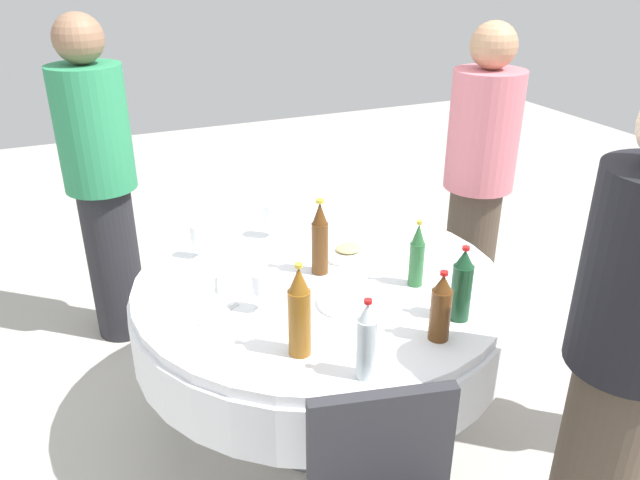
% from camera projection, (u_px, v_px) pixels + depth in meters
% --- Properties ---
extents(ground_plane, '(10.00, 10.00, 0.00)m').
position_uv_depth(ground_plane, '(320.00, 425.00, 2.72)').
color(ground_plane, '#B7B2A8').
extents(dining_table, '(1.46, 1.46, 0.74)m').
position_uv_depth(dining_table, '(320.00, 309.00, 2.47)').
color(dining_table, white).
rests_on(dining_table, ground_plane).
extents(bottle_clear_front, '(0.06, 0.06, 0.26)m').
position_uv_depth(bottle_clear_front, '(366.00, 341.00, 1.80)').
color(bottle_clear_front, silver).
rests_on(bottle_clear_front, dining_table).
extents(bottle_brown_mid, '(0.07, 0.07, 0.31)m').
position_uv_depth(bottle_brown_mid, '(320.00, 239.00, 2.38)').
color(bottle_brown_mid, '#593314').
rests_on(bottle_brown_mid, dining_table).
extents(bottle_green_north, '(0.06, 0.06, 0.26)m').
position_uv_depth(bottle_green_north, '(417.00, 256.00, 2.30)').
color(bottle_green_north, '#2D6B38').
rests_on(bottle_green_north, dining_table).
extents(bottle_dark_green_rear, '(0.07, 0.07, 0.27)m').
position_uv_depth(bottle_dark_green_rear, '(462.00, 286.00, 2.09)').
color(bottle_dark_green_rear, '#194728').
rests_on(bottle_dark_green_rear, dining_table).
extents(bottle_amber_inner, '(0.07, 0.07, 0.32)m').
position_uv_depth(bottle_amber_inner, '(299.00, 313.00, 1.90)').
color(bottle_amber_inner, '#8C5619').
rests_on(bottle_amber_inner, dining_table).
extents(bottle_brown_west, '(0.07, 0.07, 0.25)m').
position_uv_depth(bottle_brown_west, '(441.00, 308.00, 1.98)').
color(bottle_brown_west, '#593314').
rests_on(bottle_brown_west, dining_table).
extents(wine_glass_rear, '(0.07, 0.07, 0.15)m').
position_uv_depth(wine_glass_rear, '(271.00, 215.00, 2.69)').
color(wine_glass_rear, white).
rests_on(wine_glass_rear, dining_table).
extents(wine_glass_inner, '(0.06, 0.06, 0.14)m').
position_uv_depth(wine_glass_inner, '(198.00, 236.00, 2.51)').
color(wine_glass_inner, white).
rests_on(wine_glass_inner, dining_table).
extents(wine_glass_west, '(0.07, 0.07, 0.15)m').
position_uv_depth(wine_glass_west, '(261.00, 285.00, 2.14)').
color(wine_glass_west, white).
rests_on(wine_glass_west, dining_table).
extents(plate_right, '(0.24, 0.24, 0.04)m').
position_uv_depth(plate_right, '(349.00, 251.00, 2.58)').
color(plate_right, white).
rests_on(plate_right, dining_table).
extents(plate_south, '(0.21, 0.21, 0.02)m').
position_uv_depth(plate_south, '(347.00, 302.00, 2.22)').
color(plate_south, white).
rests_on(plate_south, dining_table).
extents(knife_mid, '(0.17, 0.09, 0.00)m').
position_uv_depth(knife_mid, '(219.00, 314.00, 2.16)').
color(knife_mid, silver).
rests_on(knife_mid, dining_table).
extents(folded_napkin, '(0.15, 0.15, 0.02)m').
position_uv_depth(folded_napkin, '(234.00, 282.00, 2.34)').
color(folded_napkin, white).
rests_on(folded_napkin, dining_table).
extents(person_front, '(0.34, 0.34, 1.60)m').
position_uv_depth(person_front, '(478.00, 181.00, 3.09)').
color(person_front, '#4C3F33').
rests_on(person_front, ground_plane).
extents(person_mid, '(0.34, 0.34, 1.62)m').
position_uv_depth(person_mid, '(626.00, 355.00, 1.76)').
color(person_mid, '#4C3F33').
rests_on(person_mid, ground_plane).
extents(person_rear, '(0.34, 0.34, 1.64)m').
position_uv_depth(person_rear, '(101.00, 180.00, 3.03)').
color(person_rear, '#26262B').
rests_on(person_rear, ground_plane).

